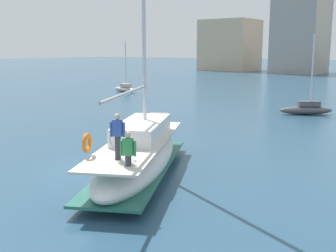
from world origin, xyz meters
name	(u,v)px	position (x,y,z in m)	size (l,w,h in m)	color
ground_plane	(101,170)	(0.00, 0.00, 0.00)	(400.00, 400.00, 0.00)	#284C66
main_sailboat	(139,154)	(1.81, 0.45, 0.91)	(6.55, 9.63, 13.22)	white
moored_sloop_far	(306,109)	(1.84, 20.78, 0.48)	(3.97, 3.35, 6.35)	#4C4C51
moored_catamaran	(125,88)	(-21.90, 25.05, 0.46)	(4.08, 1.60, 6.04)	#B7B2A8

